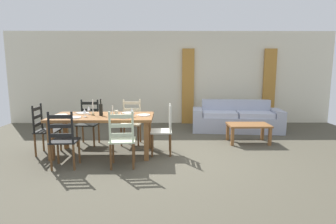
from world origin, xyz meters
The scene contains 32 objects.
ground_plane centered at (0.00, 0.00, -0.01)m, with size 9.60×9.60×0.02m, color #474436.
wall_far centered at (0.00, 3.30, 1.35)m, with size 9.60×0.16×2.70m, color beige.
curtain_panel_left centered at (0.53, 3.16, 1.10)m, with size 0.35×0.08×2.20m, color #AE7730.
curtain_panel_right centered at (2.93, 3.16, 1.10)m, with size 0.35×0.08×2.20m, color #AE7730.
dining_table centered at (-1.32, 0.14, 0.66)m, with size 1.90×0.96×0.75m.
dining_chair_near_left centered at (-1.79, -0.61, 0.48)m, with size 0.44×0.42×0.96m.
dining_chair_near_right centered at (-0.84, -0.59, 0.48)m, with size 0.45×0.43×0.96m.
dining_chair_far_left centered at (-1.80, 0.87, 0.48)m, with size 0.45×0.43×0.96m.
dining_chair_far_right centered at (-0.88, 0.90, 0.48)m, with size 0.44×0.42×0.96m.
dining_chair_head_west centered at (-2.44, 0.17, 0.48)m, with size 0.41×0.43×0.96m.
dining_chair_head_east centered at (-0.16, 0.14, 0.48)m, with size 0.41×0.43×0.96m.
dinner_plate_near_left centered at (-1.77, -0.11, 0.76)m, with size 0.24×0.24×0.02m, color white.
fork_near_left centered at (-1.92, -0.11, 0.75)m, with size 0.02×0.17×0.01m, color silver.
dinner_plate_near_right centered at (-0.87, -0.11, 0.76)m, with size 0.24×0.24×0.02m, color white.
fork_near_right centered at (-1.02, -0.11, 0.75)m, with size 0.02×0.17×0.01m, color silver.
dinner_plate_far_left centered at (-1.77, 0.39, 0.76)m, with size 0.24×0.24×0.02m, color white.
fork_far_left centered at (-1.92, 0.39, 0.75)m, with size 0.02×0.17×0.01m, color silver.
dinner_plate_far_right centered at (-0.87, 0.39, 0.76)m, with size 0.24×0.24×0.02m, color white.
fork_far_right centered at (-1.02, 0.39, 0.75)m, with size 0.02×0.17×0.01m, color silver.
dinner_plate_head_west centered at (-2.10, 0.14, 0.76)m, with size 0.24×0.24×0.02m, color white.
fork_head_west centered at (-2.25, 0.14, 0.75)m, with size 0.02×0.17×0.01m, color silver.
dinner_plate_head_east centered at (-0.54, 0.14, 0.76)m, with size 0.24×0.24×0.02m, color white.
fork_head_east centered at (-0.69, 0.14, 0.75)m, with size 0.02×0.17×0.01m, color silver.
wine_bottle centered at (-1.35, 0.14, 0.87)m, with size 0.07×0.07×0.32m.
wine_glass_near_left centered at (-1.61, 0.00, 0.86)m, with size 0.06×0.06×0.16m.
wine_glass_near_right centered at (-0.74, 0.00, 0.86)m, with size 0.06×0.06×0.16m.
wine_glass_far_left centered at (-1.62, 0.30, 0.86)m, with size 0.06×0.06×0.16m.
coffee_cup_primary centered at (-1.07, 0.22, 0.80)m, with size 0.07×0.07×0.09m, color beige.
candle_tall centered at (-1.50, 0.16, 0.84)m, with size 0.05×0.05×0.30m.
candle_short centered at (-1.12, 0.10, 0.80)m, with size 0.05×0.05×0.20m.
couch centered at (1.74, 2.16, 0.29)m, with size 2.35×1.03×0.80m.
coffee_table centered at (1.70, 0.94, 0.36)m, with size 0.90×0.56×0.42m.
Camera 1 is at (-0.12, -5.00, 1.63)m, focal length 29.57 mm.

